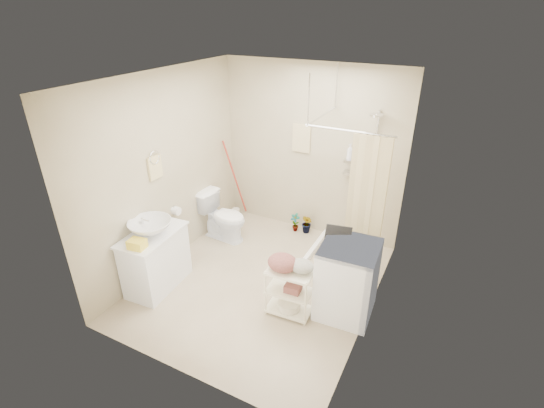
{
  "coord_description": "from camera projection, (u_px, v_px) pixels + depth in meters",
  "views": [
    {
      "loc": [
        2.02,
        -3.63,
        3.28
      ],
      "look_at": [
        0.04,
        0.25,
        1.06
      ],
      "focal_mm": 26.0,
      "sensor_mm": 36.0,
      "label": 1
    }
  ],
  "objects": [
    {
      "name": "floor",
      "position": [
        261.0,
        282.0,
        5.19
      ],
      "size": [
        3.2,
        3.2,
        0.0
      ],
      "primitive_type": "plane",
      "color": "#BAAA8C",
      "rests_on": "ground"
    },
    {
      "name": "ceiling",
      "position": [
        258.0,
        78.0,
        4.01
      ],
      "size": [
        2.8,
        3.2,
        0.04
      ],
      "primitive_type": "cube",
      "color": "silver",
      "rests_on": "ground"
    },
    {
      "name": "wall_back",
      "position": [
        311.0,
        152.0,
        5.87
      ],
      "size": [
        2.8,
        0.04,
        2.6
      ],
      "primitive_type": "cube",
      "color": "#B9AE8F",
      "rests_on": "ground"
    },
    {
      "name": "wall_front",
      "position": [
        169.0,
        266.0,
        3.33
      ],
      "size": [
        2.8,
        0.04,
        2.6
      ],
      "primitive_type": "cube",
      "color": "#B9AE8F",
      "rests_on": "ground"
    },
    {
      "name": "wall_left",
      "position": [
        166.0,
        173.0,
        5.16
      ],
      "size": [
        0.04,
        3.2,
        2.6
      ],
      "primitive_type": "cube",
      "color": "#B9AE8F",
      "rests_on": "ground"
    },
    {
      "name": "wall_right",
      "position": [
        379.0,
        220.0,
        4.03
      ],
      "size": [
        0.04,
        3.2,
        2.6
      ],
      "primitive_type": "cube",
      "color": "#B9AE8F",
      "rests_on": "ground"
    },
    {
      "name": "vanity",
      "position": [
        156.0,
        260.0,
        4.98
      ],
      "size": [
        0.55,
        0.91,
        0.77
      ],
      "primitive_type": "cube",
      "rotation": [
        0.0,
        0.0,
        0.07
      ],
      "color": "silver",
      "rests_on": "ground"
    },
    {
      "name": "sink",
      "position": [
        150.0,
        228.0,
        4.76
      ],
      "size": [
        0.64,
        0.64,
        0.18
      ],
      "primitive_type": "imported",
      "rotation": [
        0.0,
        0.0,
        -0.26
      ],
      "color": "silver",
      "rests_on": "vanity"
    },
    {
      "name": "counter_basket",
      "position": [
        137.0,
        244.0,
        4.5
      ],
      "size": [
        0.21,
        0.18,
        0.11
      ],
      "primitive_type": "cube",
      "rotation": [
        0.0,
        0.0,
        0.15
      ],
      "color": "yellow",
      "rests_on": "vanity"
    },
    {
      "name": "floor_basket",
      "position": [
        148.0,
        296.0,
        4.84
      ],
      "size": [
        0.25,
        0.19,
        0.13
      ],
      "primitive_type": "cube",
      "rotation": [
        0.0,
        0.0,
        0.01
      ],
      "color": "#EBE34F",
      "rests_on": "ground"
    },
    {
      "name": "toilet",
      "position": [
        224.0,
        216.0,
        6.02
      ],
      "size": [
        0.76,
        0.47,
        0.75
      ],
      "primitive_type": "imported",
      "rotation": [
        0.0,
        0.0,
        1.5
      ],
      "color": "white",
      "rests_on": "ground"
    },
    {
      "name": "mop",
      "position": [
        234.0,
        180.0,
        6.52
      ],
      "size": [
        0.16,
        0.16,
        1.36
      ],
      "primitive_type": null,
      "rotation": [
        0.0,
        0.0,
        -0.32
      ],
      "color": "#A32D21",
      "rests_on": "ground"
    },
    {
      "name": "potted_plant_a",
      "position": [
        295.0,
        222.0,
        6.3
      ],
      "size": [
        0.17,
        0.13,
        0.31
      ],
      "primitive_type": "imported",
      "rotation": [
        0.0,
        0.0,
        -0.13
      ],
      "color": "brown",
      "rests_on": "ground"
    },
    {
      "name": "potted_plant_b",
      "position": [
        307.0,
        224.0,
        6.24
      ],
      "size": [
        0.23,
        0.22,
        0.33
      ],
      "primitive_type": "imported",
      "rotation": [
        0.0,
        0.0,
        -0.56
      ],
      "color": "#9C4A23",
      "rests_on": "ground"
    },
    {
      "name": "hanging_towel",
      "position": [
        301.0,
        138.0,
        5.82
      ],
      "size": [
        0.28,
        0.03,
        0.42
      ],
      "primitive_type": "cube",
      "color": "beige",
      "rests_on": "wall_back"
    },
    {
      "name": "towel_ring",
      "position": [
        155.0,
        166.0,
        4.92
      ],
      "size": [
        0.04,
        0.22,
        0.34
      ],
      "primitive_type": null,
      "color": "beige",
      "rests_on": "wall_left"
    },
    {
      "name": "tp_holder",
      "position": [
        176.0,
        211.0,
        5.45
      ],
      "size": [
        0.08,
        0.12,
        0.14
      ],
      "primitive_type": null,
      "color": "white",
      "rests_on": "wall_left"
    },
    {
      "name": "shower",
      "position": [
        354.0,
        193.0,
        5.2
      ],
      "size": [
        1.1,
        1.1,
        2.1
      ],
      "primitive_type": null,
      "color": "white",
      "rests_on": "ground"
    },
    {
      "name": "shampoo_bottle_a",
      "position": [
        350.0,
        152.0,
        5.48
      ],
      "size": [
        0.12,
        0.12,
        0.23
      ],
      "primitive_type": "imported",
      "rotation": [
        0.0,
        0.0,
        -0.41
      ],
      "color": "silver",
      "rests_on": "shower"
    },
    {
      "name": "shampoo_bottle_b",
      "position": [
        356.0,
        154.0,
        5.47
      ],
      "size": [
        0.1,
        0.1,
        0.18
      ],
      "primitive_type": "imported",
      "rotation": [
        0.0,
        0.0,
        0.24
      ],
      "color": "#404E92",
      "rests_on": "shower"
    },
    {
      "name": "washing_machine",
      "position": [
        347.0,
        280.0,
        4.51
      ],
      "size": [
        0.65,
        0.68,
        0.91
      ],
      "primitive_type": "cube",
      "rotation": [
        0.0,
        0.0,
        0.05
      ],
      "color": "white",
      "rests_on": "ground"
    },
    {
      "name": "laundry_rack",
      "position": [
        289.0,
        288.0,
        4.53
      ],
      "size": [
        0.54,
        0.34,
        0.72
      ],
      "primitive_type": null,
      "rotation": [
        0.0,
        0.0,
        0.06
      ],
      "color": "white",
      "rests_on": "ground"
    },
    {
      "name": "ironing_board",
      "position": [
        332.0,
        268.0,
        4.59
      ],
      "size": [
        0.31,
        0.21,
        1.06
      ],
      "primitive_type": null,
      "rotation": [
        0.0,
        0.0,
        0.43
      ],
      "color": "black",
      "rests_on": "ground"
    }
  ]
}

